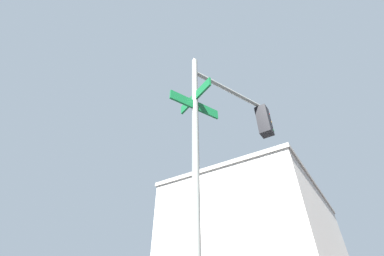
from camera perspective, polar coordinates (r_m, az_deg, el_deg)
traffic_signal_near at (r=4.77m, az=10.02°, el=-2.30°), size 1.37×2.66×5.95m
building_stucco at (r=30.81m, az=17.61°, el=-26.65°), size 14.41×22.55×11.84m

